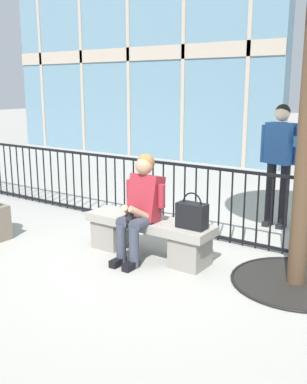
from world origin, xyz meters
TOP-DOWN VIEW (x-y plane):
  - ground_plane at (0.00, 0.00)m, footprint 60.00×60.00m
  - stone_bench at (0.00, 0.00)m, footprint 1.60×0.44m
  - seated_person_with_phone at (-0.02, -0.13)m, footprint 0.52×0.66m
  - handbag_on_bench at (0.58, -0.01)m, footprint 0.32×0.17m
  - bystander_at_railing at (0.81, 1.98)m, footprint 0.55×0.31m
  - plaza_railing at (0.00, 0.95)m, footprint 9.40×0.04m

SIDE VIEW (x-z plane):
  - ground_plane at x=0.00m, z-range 0.00..0.00m
  - stone_bench at x=0.00m, z-range 0.05..0.50m
  - plaza_railing at x=0.00m, z-range 0.01..0.96m
  - handbag_on_bench at x=0.58m, z-range 0.40..0.79m
  - seated_person_with_phone at x=-0.02m, z-range 0.04..1.26m
  - bystander_at_railing at x=0.81m, z-range 0.15..1.86m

